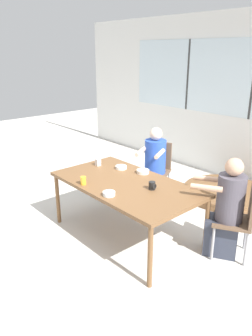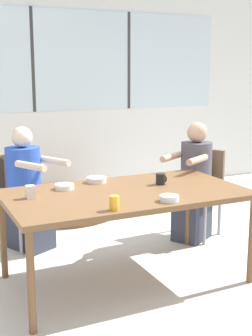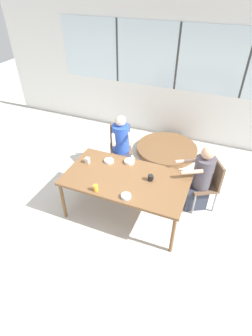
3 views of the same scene
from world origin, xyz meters
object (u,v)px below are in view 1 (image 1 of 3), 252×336
person_woman_green_shirt (226,212)px  person_man_blue_shirt (154,169)px  coffee_mug (152,186)px  bowl_cereal (143,171)px  bowl_fruit (109,194)px  bowl_white_shallow (121,167)px  chair_for_woman_green_shirt (242,215)px  folded_table_stack (225,192)px  chair_for_man_blue_shirt (157,165)px  juice_glass (83,181)px  milk_carton_small (98,162)px

person_woman_green_shirt → person_man_blue_shirt: bearing=43.5°
coffee_mug → bowl_cereal: 0.52m
person_man_blue_shirt → bowl_fruit: (0.67, -1.40, 0.23)m
bowl_cereal → bowl_white_shallow: bearing=-161.8°
chair_for_woman_green_shirt → bowl_white_shallow: 1.60m
coffee_mug → bowl_fruit: (-0.19, -0.46, -0.02)m
coffee_mug → bowl_white_shallow: (-0.74, 0.18, -0.03)m
person_woman_green_shirt → bowl_fruit: size_ratio=8.47×
bowl_white_shallow → coffee_mug: bearing=-13.8°
chair_for_woman_green_shirt → coffee_mug: 1.01m
bowl_fruit → folded_table_stack: bearing=90.3°
chair_for_man_blue_shirt → juice_glass: (0.32, -1.58, 0.26)m
person_woman_green_shirt → coffee_mug: 0.85m
bowl_cereal → person_woman_green_shirt: bearing=10.9°
juice_glass → bowl_fruit: juice_glass is taller
coffee_mug → chair_for_woman_green_shirt: bearing=36.1°
coffee_mug → bowl_white_shallow: 0.77m
chair_for_woman_green_shirt → bowl_cereal: bearing=73.3°
bowl_fruit → bowl_cereal: bearing=108.4°
bowl_white_shallow → bowl_cereal: 0.32m
bowl_fruit → person_man_blue_shirt: bearing=115.7°
person_woman_green_shirt → juice_glass: person_woman_green_shirt is taller
milk_carton_small → folded_table_stack: size_ratio=0.07×
coffee_mug → chair_for_man_blue_shirt: bearing=130.8°
person_man_blue_shirt → juice_glass: person_man_blue_shirt is taller
juice_glass → folded_table_stack: 2.50m
chair_for_man_blue_shirt → bowl_cereal: chair_for_man_blue_shirt is taller
person_woman_green_shirt → coffee_mug: size_ratio=12.59×
chair_for_woman_green_shirt → bowl_white_shallow: (-1.53, -0.39, 0.23)m
chair_for_man_blue_shirt → folded_table_stack: 1.16m
milk_carton_small → bowl_fruit: (0.85, -0.49, -0.03)m
chair_for_man_blue_shirt → person_man_blue_shirt: 0.17m
bowl_fruit → folded_table_stack: (-0.01, 2.33, -0.68)m
person_woman_green_shirt → milk_carton_small: (-1.69, -0.46, 0.25)m
person_man_blue_shirt → folded_table_stack: person_man_blue_shirt is taller
person_man_blue_shirt → milk_carton_small: person_man_blue_shirt is taller
bowl_white_shallow → person_man_blue_shirt: bearing=99.0°
coffee_mug → juice_glass: size_ratio=0.93×
bowl_fruit → folded_table_stack: bowl_fruit is taller
chair_for_woman_green_shirt → milk_carton_small: (-1.84, -0.54, 0.26)m
chair_for_man_blue_shirt → person_man_blue_shirt: bearing=90.0°
milk_carton_small → coffee_mug: bearing=-1.7°
chair_for_man_blue_shirt → bowl_white_shallow: (0.20, -0.90, 0.23)m
bowl_white_shallow → bowl_cereal: (0.31, 0.10, 0.00)m
folded_table_stack → person_man_blue_shirt: bearing=-125.3°
chair_for_woman_green_shirt → bowl_fruit: bearing=106.5°
folded_table_stack → bowl_fruit: bearing=-89.7°
person_man_blue_shirt → bowl_cereal: size_ratio=7.05×
chair_for_man_blue_shirt → coffee_mug: size_ratio=9.43×
juice_glass → folded_table_stack: juice_glass is taller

